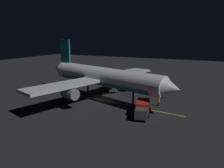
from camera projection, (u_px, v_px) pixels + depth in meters
The scene contains 10 objects.
ground_plane at pixel (104, 99), 44.88m from camera, with size 180.00×180.00×0.20m, color black.
apron_guide_stripe at pixel (118, 103), 41.92m from camera, with size 0.24×26.57×0.01m, color gold.
airliner at pixel (101, 77), 44.21m from camera, with size 33.24×34.85×12.40m.
baggage_truck at pixel (143, 109), 35.10m from camera, with size 6.11×3.39×2.41m.
catering_truck at pixel (110, 85), 51.63m from camera, with size 5.46×5.11×2.64m.
ground_crew_worker at pixel (159, 102), 40.07m from camera, with size 0.40×0.40×1.74m.
traffic_cone_near_left at pixel (146, 108), 38.23m from camera, with size 0.50×0.50×0.55m.
traffic_cone_near_right at pixel (154, 94), 48.21m from camera, with size 0.50×0.50×0.55m.
traffic_cone_under_wing at pixel (148, 110), 37.31m from camera, with size 0.50×0.50×0.55m.
traffic_cone_far at pixel (142, 92), 49.91m from camera, with size 0.50×0.50×0.55m.
Camera 1 is at (37.89, 20.50, 13.04)m, focal length 33.43 mm.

